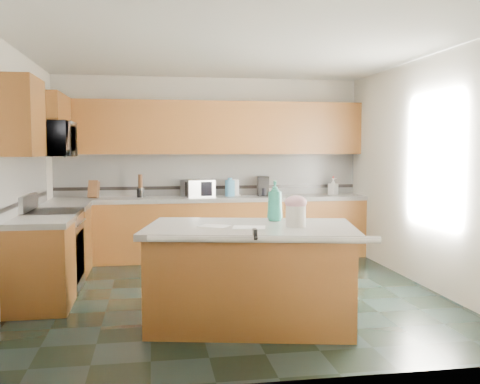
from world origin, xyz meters
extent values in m
plane|color=black|center=(0.00, 0.00, 0.00)|extent=(4.60, 4.60, 0.00)
plane|color=white|center=(0.00, 0.00, 2.70)|extent=(4.60, 4.60, 0.00)
cube|color=white|center=(0.00, 2.32, 1.35)|extent=(4.60, 0.04, 2.70)
cube|color=white|center=(0.00, -2.32, 1.35)|extent=(4.60, 0.04, 2.70)
cube|color=white|center=(-2.32, 0.00, 1.35)|extent=(0.04, 4.60, 2.70)
cube|color=white|center=(2.32, 0.00, 1.35)|extent=(0.04, 4.60, 2.70)
cube|color=#3F240D|center=(0.00, 2.00, 0.43)|extent=(4.60, 0.60, 0.86)
cube|color=white|center=(0.00, 2.00, 0.89)|extent=(4.60, 0.64, 0.06)
cube|color=#3F240D|center=(0.00, 2.13, 1.94)|extent=(4.60, 0.33, 0.78)
cube|color=silver|center=(0.00, 2.29, 1.24)|extent=(4.60, 0.02, 0.63)
cube|color=black|center=(0.00, 2.28, 1.04)|extent=(4.60, 0.01, 0.05)
cube|color=#3F240D|center=(-2.00, 1.29, 0.43)|extent=(0.60, 0.82, 0.86)
cube|color=white|center=(-2.00, 1.29, 0.89)|extent=(0.64, 0.82, 0.06)
cube|color=#3F240D|center=(-2.00, -0.24, 0.43)|extent=(0.60, 0.72, 0.86)
cube|color=white|center=(-2.00, -0.24, 0.89)|extent=(0.64, 0.72, 0.06)
cube|color=silver|center=(-2.29, 0.55, 1.24)|extent=(0.02, 2.30, 0.63)
cube|color=black|center=(-2.28, 0.55, 1.04)|extent=(0.01, 2.30, 0.05)
cube|color=#3F240D|center=(-2.13, 1.42, 1.94)|extent=(0.33, 1.09, 0.78)
cube|color=#3F240D|center=(-2.13, -0.24, 1.94)|extent=(0.33, 0.72, 0.78)
cube|color=#B7B7BC|center=(-2.00, 0.50, 0.44)|extent=(0.60, 0.76, 0.88)
cube|color=black|center=(-1.71, 0.50, 0.40)|extent=(0.02, 0.68, 0.55)
cube|color=black|center=(-2.00, 0.50, 0.90)|extent=(0.62, 0.78, 0.04)
cylinder|color=#B7B7BC|center=(-1.68, 0.50, 0.78)|extent=(0.02, 0.66, 0.02)
cube|color=#B7B7BC|center=(-2.26, 0.50, 1.02)|extent=(0.06, 0.76, 0.18)
imported|color=#B7B7BC|center=(-2.00, 0.50, 1.73)|extent=(0.50, 0.73, 0.41)
cube|color=#3F240D|center=(0.02, -1.03, 0.43)|extent=(1.98, 1.38, 0.86)
cube|color=white|center=(0.02, -1.03, 0.89)|extent=(2.10, 1.50, 0.06)
cylinder|color=white|center=(0.02, -1.60, 0.89)|extent=(1.87, 0.45, 0.06)
cylinder|color=silver|center=(0.41, -1.16, 1.02)|extent=(0.19, 0.19, 0.19)
ellipsoid|color=#D696A7|center=(0.41, -1.16, 1.14)|extent=(0.20, 0.20, 0.13)
cylinder|color=tan|center=(0.41, -1.16, 1.19)|extent=(0.07, 0.02, 0.02)
sphere|color=tan|center=(0.38, -1.16, 1.19)|extent=(0.03, 0.03, 0.03)
sphere|color=tan|center=(0.45, -1.16, 1.19)|extent=(0.03, 0.03, 0.03)
imported|color=teal|center=(0.32, -0.73, 1.12)|extent=(0.18, 0.18, 0.40)
cube|color=white|center=(-0.01, -1.14, 0.92)|extent=(0.33, 0.27, 0.00)
cube|color=white|center=(-0.31, -1.00, 0.92)|extent=(0.33, 0.31, 0.00)
cube|color=black|center=(-0.04, -1.58, 0.93)|extent=(0.03, 0.10, 0.09)
cylinder|color=black|center=(-0.04, -1.64, 0.91)|extent=(0.02, 0.07, 0.02)
cube|color=#472814|center=(-1.70, 2.05, 1.04)|extent=(0.17, 0.21, 0.27)
cylinder|color=black|center=(-1.04, 2.08, 0.99)|extent=(0.11, 0.11, 0.14)
cylinder|color=#472814|center=(-1.04, 2.08, 1.16)|extent=(0.06, 0.06, 0.20)
cube|color=#B7B7BC|center=(-0.20, 2.05, 1.04)|extent=(0.51, 0.43, 0.25)
cube|color=black|center=(-0.20, 1.91, 1.04)|extent=(0.39, 0.01, 0.21)
cylinder|color=white|center=(0.37, 2.10, 1.04)|extent=(0.11, 0.11, 0.24)
cylinder|color=#B7B7BC|center=(0.37, 2.10, 0.93)|extent=(0.16, 0.16, 0.01)
cylinder|color=#4991BF|center=(0.28, 2.06, 1.04)|extent=(0.15, 0.15, 0.24)
cylinder|color=#4991BF|center=(0.28, 2.06, 1.18)|extent=(0.07, 0.07, 0.03)
cube|color=black|center=(0.79, 2.08, 1.07)|extent=(0.19, 0.21, 0.29)
cylinder|color=black|center=(0.79, 2.04, 0.98)|extent=(0.12, 0.12, 0.12)
imported|color=white|center=(1.89, 2.05, 1.05)|extent=(0.16, 0.16, 0.26)
cylinder|color=red|center=(1.89, 2.05, 1.19)|extent=(0.02, 0.02, 0.03)
cube|color=white|center=(2.29, -0.20, 1.50)|extent=(0.02, 1.40, 1.10)
camera|label=1|loc=(-0.87, -5.83, 1.62)|focal=40.00mm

